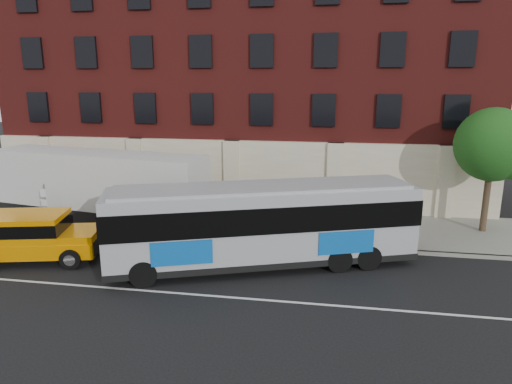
% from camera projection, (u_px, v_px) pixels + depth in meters
% --- Properties ---
extents(ground, '(120.00, 120.00, 0.00)m').
position_uv_depth(ground, '(162.00, 299.00, 16.48)').
color(ground, black).
rests_on(ground, ground).
extents(sidewalk, '(60.00, 6.00, 0.15)m').
position_uv_depth(sidewalk, '(222.00, 222.00, 25.07)').
color(sidewalk, gray).
rests_on(sidewalk, ground).
extents(kerb, '(60.00, 0.25, 0.15)m').
position_uv_depth(kerb, '(207.00, 240.00, 22.20)').
color(kerb, gray).
rests_on(kerb, ground).
extents(lane_line, '(60.00, 0.12, 0.01)m').
position_uv_depth(lane_line, '(167.00, 292.00, 16.96)').
color(lane_line, silver).
rests_on(lane_line, ground).
extents(building, '(30.00, 12.10, 15.00)m').
position_uv_depth(building, '(247.00, 80.00, 30.84)').
color(building, maroon).
rests_on(building, sidewalk).
extents(sign_pole, '(0.30, 0.20, 2.50)m').
position_uv_depth(sign_pole, '(45.00, 204.00, 23.38)').
color(sign_pole, gray).
rests_on(sign_pole, ground).
extents(street_tree, '(3.60, 3.60, 6.20)m').
position_uv_depth(street_tree, '(493.00, 148.00, 22.31)').
color(street_tree, '#392B1C').
rests_on(street_tree, sidewalk).
extents(city_bus, '(12.84, 6.86, 3.47)m').
position_uv_depth(city_bus, '(263.00, 222.00, 18.93)').
color(city_bus, '#9CA0A5').
rests_on(city_bus, ground).
extents(yellow_suv, '(5.63, 3.30, 2.09)m').
position_uv_depth(yellow_suv, '(31.00, 234.00, 19.66)').
color(yellow_suv, orange).
rests_on(yellow_suv, ground).
extents(shipping_container, '(12.10, 4.43, 3.95)m').
position_uv_depth(shipping_container, '(99.00, 190.00, 24.21)').
color(shipping_container, black).
rests_on(shipping_container, ground).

